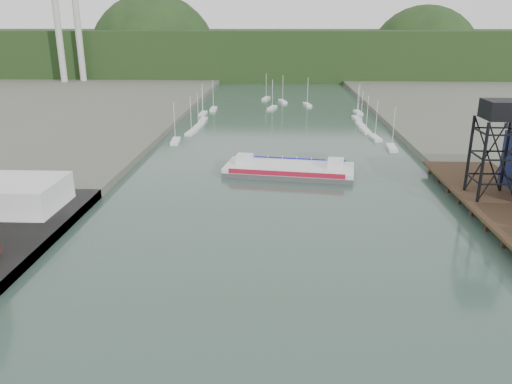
{
  "coord_description": "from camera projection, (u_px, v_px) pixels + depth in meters",
  "views": [
    {
      "loc": [
        -0.26,
        -22.91,
        29.59
      ],
      "look_at": [
        -3.92,
        52.68,
        4.0
      ],
      "focal_mm": 35.0,
      "sensor_mm": 36.0,
      "label": 1
    }
  ],
  "objects": [
    {
      "name": "white_shed",
      "position": [
        4.0,
        194.0,
        79.23
      ],
      "size": [
        18.0,
        12.0,
        4.5
      ],
      "primitive_type": "cube",
      "color": "silver",
      "rests_on": "west_quay"
    },
    {
      "name": "lift_tower",
      "position": [
        501.0,
        116.0,
        79.41
      ],
      "size": [
        6.5,
        6.5,
        16.0
      ],
      "color": "black",
      "rests_on": "east_pier"
    },
    {
      "name": "marina_sailboats",
      "position": [
        281.0,
        118.0,
        162.04
      ],
      "size": [
        57.71,
        92.65,
        0.9
      ],
      "color": "silver",
      "rests_on": "ground"
    },
    {
      "name": "smokestacks",
      "position": [
        68.0,
        23.0,
        246.38
      ],
      "size": [
        11.2,
        8.2,
        60.0
      ],
      "color": "#ADADA8",
      "rests_on": "ground"
    },
    {
      "name": "distant_hills",
      "position": [
        275.0,
        56.0,
        313.13
      ],
      "size": [
        500.0,
        120.0,
        80.0
      ],
      "color": "black",
      "rests_on": "ground"
    },
    {
      "name": "chain_ferry",
      "position": [
        289.0,
        169.0,
        102.85
      ],
      "size": [
        27.38,
        13.96,
        3.77
      ],
      "rotation": [
        0.0,
        0.0,
        -0.14
      ],
      "color": "#444547",
      "rests_on": "ground"
    }
  ]
}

